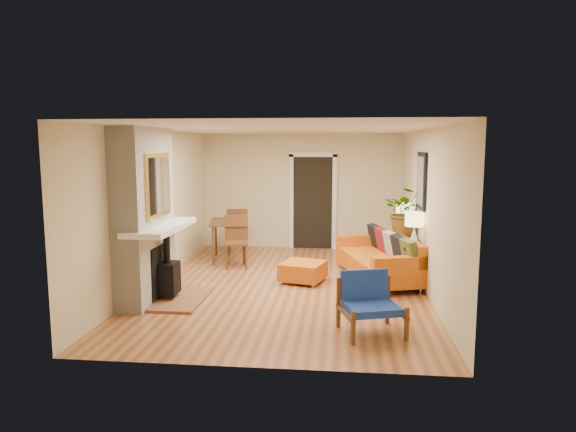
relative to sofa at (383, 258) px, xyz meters
name	(u,v)px	position (x,y,z in m)	size (l,w,h in m)	color
room_shell	(328,197)	(-1.03, 2.05, 0.87)	(6.50, 6.50, 6.50)	#B57545
fireplace	(147,219)	(-3.64, -1.58, 0.87)	(1.09, 1.68, 2.60)	white
sofa	(383,258)	(0.00, 0.00, 0.00)	(1.49, 2.33, 0.85)	silver
ottoman	(303,271)	(-1.38, -0.34, -0.17)	(0.84, 0.84, 0.35)	silver
blue_chair	(369,300)	(-0.38, -2.60, 0.03)	(0.89, 0.88, 0.75)	brown
dining_table	(233,229)	(-2.94, 1.24, 0.28)	(1.01, 1.89, 0.99)	brown
console_table	(408,246)	(0.44, 0.14, 0.20)	(0.34, 1.85, 0.72)	black
lamp_near	(414,225)	(0.44, -0.60, 0.69)	(0.30, 0.30, 0.54)	white
lamp_far	(404,214)	(0.44, 0.82, 0.69)	(0.30, 0.30, 0.54)	white
houseplant	(407,211)	(0.43, 0.36, 0.79)	(0.79, 0.68, 0.88)	#1E5919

